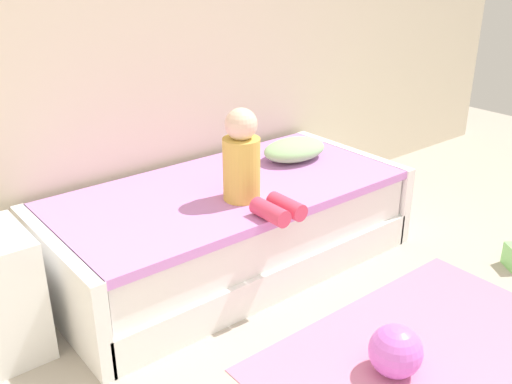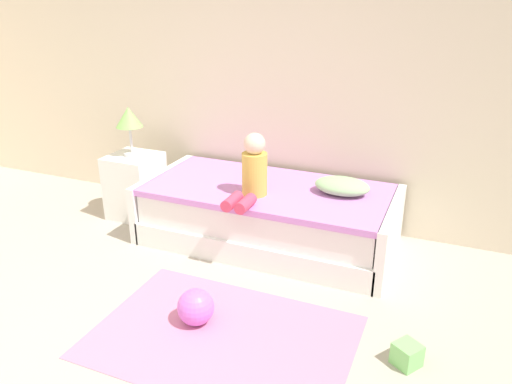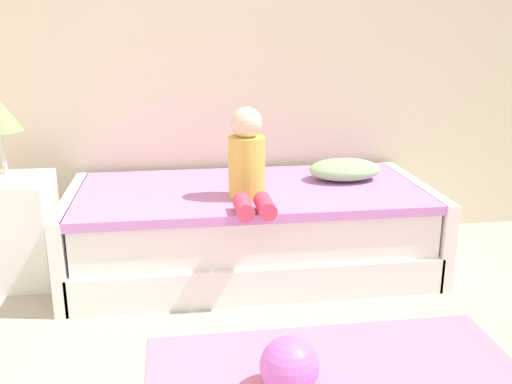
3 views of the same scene
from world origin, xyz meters
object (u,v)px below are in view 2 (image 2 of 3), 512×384
(child_figure, at_px, (252,172))
(pillow, at_px, (342,186))
(nightstand, at_px, (135,186))
(toy_block, at_px, (407,355))
(toy_ball, at_px, (196,307))
(bed, at_px, (267,215))
(table_lamp, at_px, (129,120))

(child_figure, distance_m, pillow, 0.73)
(nightstand, relative_size, toy_block, 4.34)
(toy_ball, relative_size, toy_block, 1.73)
(bed, height_order, nightstand, nightstand)
(pillow, bearing_deg, bed, -170.47)
(child_figure, bearing_deg, table_lamp, 169.17)
(nightstand, relative_size, table_lamp, 1.33)
(bed, distance_m, table_lamp, 1.52)
(table_lamp, relative_size, pillow, 1.02)
(pillow, xyz_separation_m, toy_ball, (-0.60, -1.34, -0.45))
(toy_block, bearing_deg, nightstand, 156.91)
(bed, bearing_deg, child_figure, -100.32)
(table_lamp, height_order, toy_block, table_lamp)
(table_lamp, bearing_deg, bed, -0.93)
(nightstand, distance_m, child_figure, 1.39)
(bed, xyz_separation_m, toy_ball, (-0.01, -1.24, -0.13))
(bed, bearing_deg, table_lamp, 179.07)
(bed, xyz_separation_m, table_lamp, (-1.35, 0.02, 0.69))
(child_figure, relative_size, toy_block, 3.69)
(nightstand, height_order, toy_ball, nightstand)
(child_figure, bearing_deg, nightstand, 169.17)
(nightstand, xyz_separation_m, toy_ball, (1.34, -1.26, -0.18))
(table_lamp, relative_size, toy_ball, 1.88)
(toy_ball, bearing_deg, table_lamp, 136.92)
(bed, relative_size, toy_ball, 8.79)
(bed, height_order, pillow, pillow)
(nightstand, xyz_separation_m, table_lamp, (0.00, 0.00, 0.64))
(toy_ball, bearing_deg, nightstand, 136.92)
(table_lamp, bearing_deg, child_figure, -10.83)
(child_figure, distance_m, toy_ball, 1.17)
(bed, relative_size, pillow, 4.80)
(pillow, relative_size, toy_ball, 1.83)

